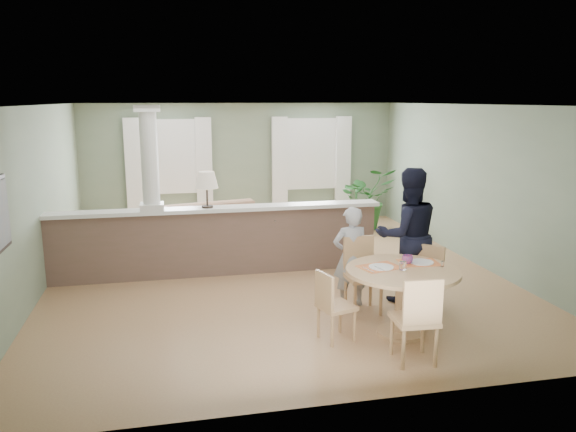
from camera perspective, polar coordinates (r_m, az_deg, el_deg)
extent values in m
plane|color=tan|center=(9.15, -1.28, -5.94)|extent=(8.00, 8.00, 0.00)
cube|color=gray|center=(12.74, -4.72, 5.29)|extent=(7.00, 0.02, 2.70)
cube|color=gray|center=(8.87, -24.12, 1.44)|extent=(0.02, 8.00, 2.70)
cube|color=gray|center=(10.08, 18.65, 2.99)|extent=(0.02, 8.00, 2.70)
cube|color=gray|center=(5.05, 7.29, -4.84)|extent=(7.00, 0.02, 2.70)
cube|color=white|center=(8.71, -1.36, 11.23)|extent=(7.00, 8.00, 0.02)
cube|color=white|center=(12.59, -12.00, 5.91)|extent=(1.10, 0.02, 1.50)
cube|color=white|center=(12.56, -12.00, 5.90)|extent=(1.22, 0.04, 1.62)
cube|color=white|center=(13.00, 2.33, 6.33)|extent=(1.10, 0.02, 1.50)
cube|color=white|center=(12.97, 2.36, 6.32)|extent=(1.22, 0.04, 1.62)
cube|color=white|center=(12.55, -15.37, 4.35)|extent=(0.35, 0.10, 2.30)
cube|color=white|center=(12.55, -8.50, 4.64)|extent=(0.35, 0.10, 2.30)
cube|color=white|center=(12.77, -0.85, 4.89)|extent=(0.35, 0.10, 2.30)
cube|color=white|center=(13.15, 5.60, 5.04)|extent=(0.35, 0.10, 2.30)
cube|color=#6C635B|center=(6.91, -27.11, 0.18)|extent=(0.02, 0.52, 0.72)
cube|color=brown|center=(9.07, -7.13, -2.73)|extent=(5.20, 0.22, 1.05)
cube|color=white|center=(8.95, -7.22, 0.71)|extent=(5.32, 0.36, 0.06)
cube|color=white|center=(8.91, -13.65, 0.94)|extent=(0.36, 0.36, 0.10)
cylinder|color=white|center=(8.80, -13.89, 5.71)|extent=(0.26, 0.26, 1.39)
cube|color=white|center=(8.76, -14.13, 10.56)|extent=(0.38, 0.38, 0.10)
cylinder|color=black|center=(8.93, -8.19, 0.96)|extent=(0.18, 0.18, 0.03)
cylinder|color=black|center=(8.90, -8.22, 1.94)|extent=(0.03, 0.03, 0.28)
cone|color=beige|center=(8.86, -8.27, 3.66)|extent=(0.36, 0.36, 0.26)
imported|color=#866149|center=(10.70, -8.19, -1.16)|extent=(2.98, 1.71, 0.82)
imported|color=#255E26|center=(12.30, 7.94, 1.80)|extent=(1.30, 1.15, 1.35)
cylinder|color=tan|center=(7.06, 11.32, -11.49)|extent=(0.56, 0.56, 0.04)
cylinder|color=tan|center=(6.92, 11.45, -8.56)|extent=(0.15, 0.15, 0.73)
cylinder|color=tan|center=(6.80, 11.59, -5.51)|extent=(1.35, 1.35, 0.04)
cube|color=#C94C2D|center=(6.82, 9.28, -5.13)|extent=(0.55, 0.46, 0.01)
cube|color=#C94C2D|center=(7.10, 13.15, -4.62)|extent=(0.51, 0.39, 0.01)
cylinder|color=white|center=(6.80, 9.45, -5.13)|extent=(0.29, 0.29, 0.01)
cylinder|color=white|center=(7.10, 13.40, -4.57)|extent=(0.29, 0.29, 0.01)
cylinder|color=white|center=(6.75, 11.58, -4.99)|extent=(0.08, 0.08, 0.10)
cube|color=silver|center=(6.72, 9.27, -5.26)|extent=(0.06, 0.19, 0.00)
cube|color=silver|center=(6.68, 8.14, -5.43)|extent=(0.07, 0.23, 0.00)
cylinder|color=white|center=(7.00, 15.42, -4.72)|extent=(0.04, 0.04, 0.07)
cylinder|color=silver|center=(6.98, 15.44, -4.39)|extent=(0.04, 0.04, 0.01)
imported|color=#223D9E|center=(7.02, 12.04, -4.35)|extent=(0.16, 0.16, 0.11)
cube|color=tan|center=(7.52, 7.67, -6.18)|extent=(0.46, 0.46, 0.05)
cylinder|color=tan|center=(7.38, 6.81, -8.56)|extent=(0.04, 0.04, 0.46)
cylinder|color=tan|center=(7.51, 9.42, -8.27)|extent=(0.04, 0.04, 0.46)
cylinder|color=tan|center=(7.70, 5.86, -7.66)|extent=(0.04, 0.04, 0.46)
cylinder|color=tan|center=(7.83, 8.38, -7.41)|extent=(0.04, 0.04, 0.46)
cube|color=tan|center=(7.63, 7.17, -3.82)|extent=(0.43, 0.06, 0.49)
cube|color=tan|center=(7.60, 13.68, -6.57)|extent=(0.57, 0.57, 0.05)
cylinder|color=tan|center=(7.58, 12.00, -8.36)|extent=(0.04, 0.04, 0.41)
cylinder|color=tan|center=(7.48, 14.38, -8.75)|extent=(0.04, 0.04, 0.41)
cylinder|color=tan|center=(7.87, 12.86, -7.63)|extent=(0.04, 0.04, 0.41)
cylinder|color=tan|center=(7.78, 15.15, -8.00)|extent=(0.04, 0.04, 0.41)
cube|color=tan|center=(7.70, 14.22, -4.49)|extent=(0.30, 0.30, 0.44)
cube|color=tan|center=(6.25, 12.71, -10.22)|extent=(0.47, 0.47, 0.05)
cylinder|color=tan|center=(6.56, 13.51, -11.52)|extent=(0.04, 0.04, 0.45)
cylinder|color=tan|center=(6.44, 10.49, -11.85)|extent=(0.04, 0.04, 0.45)
cylinder|color=tan|center=(6.26, 14.79, -12.76)|extent=(0.04, 0.04, 0.45)
cylinder|color=tan|center=(6.13, 11.63, -13.14)|extent=(0.04, 0.04, 0.45)
cube|color=tan|center=(5.98, 13.54, -8.57)|extent=(0.42, 0.07, 0.49)
cube|color=tan|center=(6.67, 4.96, -9.16)|extent=(0.47, 0.47, 0.05)
cylinder|color=tan|center=(6.71, 6.77, -11.02)|extent=(0.04, 0.04, 0.39)
cylinder|color=tan|center=(6.94, 5.31, -10.18)|extent=(0.04, 0.04, 0.39)
cylinder|color=tan|center=(6.55, 4.51, -11.55)|extent=(0.04, 0.04, 0.39)
cylinder|color=tan|center=(6.79, 3.11, -10.66)|extent=(0.04, 0.04, 0.39)
cube|color=tan|center=(6.50, 3.71, -7.57)|extent=(0.13, 0.36, 0.42)
imported|color=#9D9DA2|center=(7.67, 6.36, -4.14)|extent=(0.52, 0.36, 1.38)
imported|color=black|center=(7.92, 12.07, -1.95)|extent=(0.94, 0.74, 1.88)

